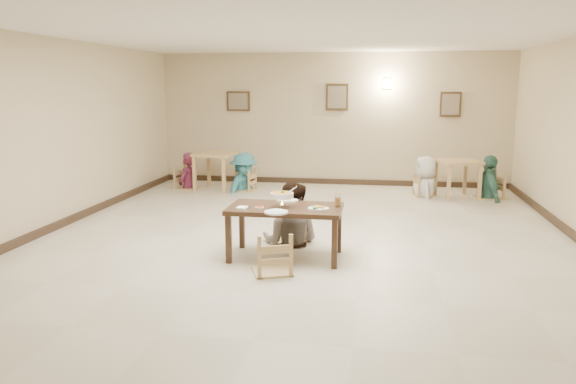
% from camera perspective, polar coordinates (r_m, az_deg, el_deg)
% --- Properties ---
extents(floor, '(10.00, 10.00, 0.00)m').
position_cam_1_polar(floor, '(8.30, 1.52, -4.99)').
color(floor, beige).
rests_on(floor, ground).
extents(ceiling, '(10.00, 10.00, 0.00)m').
position_cam_1_polar(ceiling, '(8.03, 1.63, 16.10)').
color(ceiling, silver).
rests_on(ceiling, wall_back).
extents(wall_back, '(10.00, 0.00, 10.00)m').
position_cam_1_polar(wall_back, '(12.99, 4.53, 7.38)').
color(wall_back, '#CAB692').
rests_on(wall_back, floor).
extents(wall_front, '(10.00, 0.00, 10.00)m').
position_cam_1_polar(wall_front, '(3.20, -10.45, -2.94)').
color(wall_front, '#CAB692').
rests_on(wall_front, floor).
extents(wall_left, '(0.00, 10.00, 10.00)m').
position_cam_1_polar(wall_left, '(9.43, -23.40, 5.30)').
color(wall_left, '#CAB692').
rests_on(wall_left, floor).
extents(baseboard_back, '(8.00, 0.06, 0.12)m').
position_cam_1_polar(baseboard_back, '(13.12, 4.43, 1.08)').
color(baseboard_back, '#312317').
rests_on(baseboard_back, floor).
extents(baseboard_left, '(0.06, 10.00, 0.12)m').
position_cam_1_polar(baseboard_left, '(9.64, -22.62, -3.24)').
color(baseboard_left, '#312317').
rests_on(baseboard_left, floor).
extents(picture_a, '(0.55, 0.04, 0.45)m').
position_cam_1_polar(picture_a, '(13.29, -5.08, 9.17)').
color(picture_a, '#3C2B17').
rests_on(picture_a, wall_back).
extents(picture_b, '(0.50, 0.04, 0.60)m').
position_cam_1_polar(picture_b, '(12.92, 5.00, 9.58)').
color(picture_b, '#3C2B17').
rests_on(picture_b, wall_back).
extents(picture_c, '(0.45, 0.04, 0.55)m').
position_cam_1_polar(picture_c, '(12.98, 16.19, 8.54)').
color(picture_c, '#3C2B17').
rests_on(picture_c, wall_back).
extents(wall_sconce, '(0.16, 0.05, 0.22)m').
position_cam_1_polar(wall_sconce, '(12.88, 9.99, 10.79)').
color(wall_sconce, '#FFD88C').
rests_on(wall_sconce, wall_back).
extents(main_table, '(1.48, 0.84, 0.69)m').
position_cam_1_polar(main_table, '(7.37, -0.26, -2.09)').
color(main_table, '#3C2517').
rests_on(main_table, floor).
extents(chair_far, '(0.43, 0.43, 0.92)m').
position_cam_1_polar(chair_far, '(8.14, 0.36, -2.00)').
color(chair_far, tan).
rests_on(chair_far, floor).
extents(chair_near, '(0.46, 0.46, 0.98)m').
position_cam_1_polar(chair_near, '(6.80, -1.64, -4.27)').
color(chair_near, tan).
rests_on(chair_near, floor).
extents(main_diner, '(0.93, 0.76, 1.79)m').
position_cam_1_polar(main_diner, '(8.00, 0.28, 1.00)').
color(main_diner, gray).
rests_on(main_diner, floor).
extents(curry_warmer, '(0.33, 0.30, 0.27)m').
position_cam_1_polar(curry_warmer, '(7.28, -0.61, -0.35)').
color(curry_warmer, silver).
rests_on(curry_warmer, main_table).
extents(rice_plate_far, '(0.31, 0.31, 0.07)m').
position_cam_1_polar(rice_plate_far, '(7.68, -0.07, -0.83)').
color(rice_plate_far, white).
rests_on(rice_plate_far, main_table).
extents(rice_plate_near, '(0.30, 0.30, 0.07)m').
position_cam_1_polar(rice_plate_near, '(6.97, -1.22, -2.04)').
color(rice_plate_near, white).
rests_on(rice_plate_near, main_table).
extents(fried_plate, '(0.28, 0.28, 0.06)m').
position_cam_1_polar(fried_plate, '(7.17, 3.09, -1.65)').
color(fried_plate, white).
rests_on(fried_plate, main_table).
extents(chili_dish, '(0.11, 0.11, 0.02)m').
position_cam_1_polar(chili_dish, '(7.26, -2.90, -1.56)').
color(chili_dish, white).
rests_on(chili_dish, main_table).
extents(napkin_cutlery, '(0.16, 0.24, 0.03)m').
position_cam_1_polar(napkin_cutlery, '(7.22, -4.67, -1.63)').
color(napkin_cutlery, white).
rests_on(napkin_cutlery, main_table).
extents(drink_glass, '(0.08, 0.08, 0.17)m').
position_cam_1_polar(drink_glass, '(7.36, 5.08, -0.91)').
color(drink_glass, white).
rests_on(drink_glass, main_table).
extents(bg_table_left, '(0.94, 0.94, 0.82)m').
position_cam_1_polar(bg_table_left, '(12.39, -7.35, 3.33)').
color(bg_table_left, tan).
rests_on(bg_table_left, floor).
extents(bg_table_right, '(0.97, 0.97, 0.77)m').
position_cam_1_polar(bg_table_right, '(11.91, 16.88, 2.46)').
color(bg_table_right, tan).
rests_on(bg_table_right, floor).
extents(bg_chair_ll, '(0.47, 0.47, 0.99)m').
position_cam_1_polar(bg_chair_ll, '(12.59, -10.18, 2.54)').
color(bg_chair_ll, tan).
rests_on(bg_chair_ll, floor).
extents(bg_chair_lr, '(0.43, 0.43, 0.91)m').
position_cam_1_polar(bg_chair_lr, '(12.20, -4.50, 2.23)').
color(bg_chair_lr, tan).
rests_on(bg_chair_lr, floor).
extents(bg_chair_rl, '(0.41, 0.41, 0.88)m').
position_cam_1_polar(bg_chair_rl, '(11.92, 13.83, 1.67)').
color(bg_chair_rl, tan).
rests_on(bg_chair_rl, floor).
extents(bg_chair_rr, '(0.50, 0.50, 1.06)m').
position_cam_1_polar(bg_chair_rr, '(12.03, 19.80, 1.85)').
color(bg_chair_rr, tan).
rests_on(bg_chair_rr, floor).
extents(bg_diner_a, '(0.49, 0.65, 1.61)m').
position_cam_1_polar(bg_diner_a, '(12.55, -10.23, 3.95)').
color(bg_diner_a, maroon).
rests_on(bg_diner_a, floor).
extents(bg_diner_b, '(0.91, 1.21, 1.66)m').
position_cam_1_polar(bg_diner_b, '(12.15, -4.52, 3.99)').
color(bg_diner_b, teal).
rests_on(bg_diner_b, floor).
extents(bg_diner_c, '(0.59, 0.85, 1.66)m').
position_cam_1_polar(bg_diner_c, '(11.87, 13.92, 3.54)').
color(bg_diner_c, silver).
rests_on(bg_diner_c, floor).
extents(bg_diner_d, '(0.62, 1.10, 1.77)m').
position_cam_1_polar(bg_diner_d, '(11.98, 19.90, 3.54)').
color(bg_diner_d, '#417D6C').
rests_on(bg_diner_d, floor).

